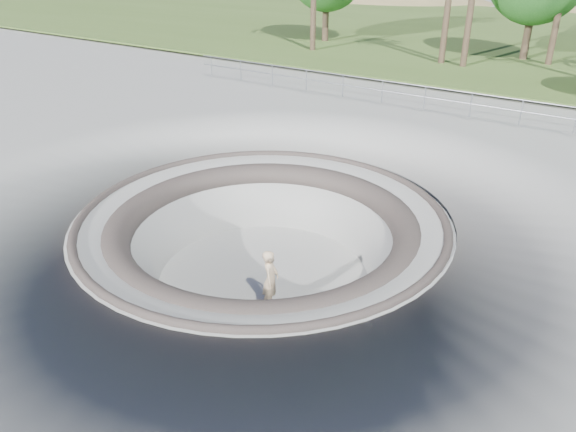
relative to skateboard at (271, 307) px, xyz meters
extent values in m
plane|color=gray|center=(-1.16, 1.29, 1.83)|extent=(180.00, 180.00, 0.00)
torus|color=gray|center=(-1.16, 1.29, -0.17)|extent=(14.00, 14.00, 4.00)
cylinder|color=gray|center=(-1.16, 1.29, -0.12)|extent=(6.60, 6.60, 0.10)
torus|color=#443B37|center=(-1.16, 1.29, 1.81)|extent=(10.24, 10.24, 0.24)
torus|color=#443B37|center=(-1.16, 1.29, 1.38)|extent=(8.91, 8.91, 0.81)
cube|color=#405723|center=(-1.16, 35.29, 2.05)|extent=(180.00, 36.00, 0.12)
ellipsoid|color=olive|center=(-23.16, 56.29, -4.61)|extent=(50.40, 36.00, 23.40)
cylinder|color=#92959A|center=(-1.16, 13.29, 3.00)|extent=(25.00, 0.05, 0.05)
cylinder|color=#92959A|center=(-1.16, 13.29, 2.55)|extent=(25.00, 0.05, 0.05)
cube|color=olive|center=(0.00, 0.00, 0.01)|extent=(0.88, 0.39, 0.02)
cylinder|color=#BDBCC2|center=(0.00, 0.00, -0.03)|extent=(0.07, 0.18, 0.04)
cylinder|color=#BDBCC2|center=(0.00, 0.00, -0.03)|extent=(0.07, 0.18, 0.04)
cylinder|color=beige|center=(0.00, 0.00, -0.04)|extent=(0.07, 0.04, 0.07)
cylinder|color=beige|center=(0.00, 0.00, -0.04)|extent=(0.07, 0.04, 0.07)
cylinder|color=beige|center=(0.00, 0.00, -0.04)|extent=(0.07, 0.04, 0.07)
cylinder|color=beige|center=(0.00, 0.00, -0.04)|extent=(0.07, 0.04, 0.07)
imported|color=#D7B48B|center=(0.00, 0.00, 0.86)|extent=(0.61, 0.73, 1.69)
cylinder|color=brown|center=(-13.25, 25.65, 4.41)|extent=(0.44, 0.44, 4.83)
cylinder|color=brown|center=(-0.07, 26.61, 4.43)|extent=(0.44, 0.44, 4.85)
camera|label=1|loc=(7.05, -9.89, 8.80)|focal=35.00mm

